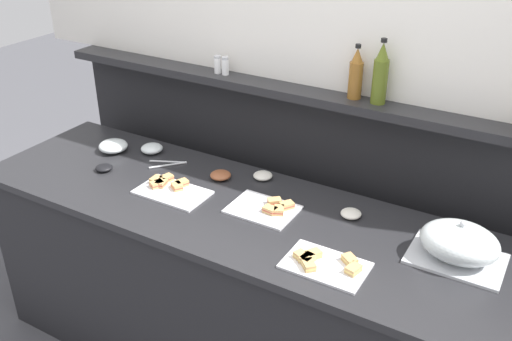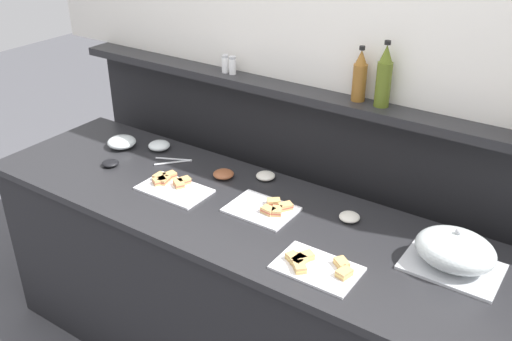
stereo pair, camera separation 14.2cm
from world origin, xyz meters
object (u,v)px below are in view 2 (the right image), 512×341
at_px(condiment_bowl_teal, 110,163).
at_px(condiment_bowl_red, 223,174).
at_px(sandwich_platter_side, 172,186).
at_px(condiment_bowl_dark, 349,217).
at_px(sandwich_platter_front, 265,209).
at_px(glass_bowl_medium, 159,146).
at_px(condiment_bowl_cream, 266,176).
at_px(vinegar_bottle_amber, 360,77).
at_px(serving_tongs, 174,161).
at_px(pepper_shaker, 232,65).
at_px(serving_cloche, 455,252).
at_px(salt_shaker, 225,64).
at_px(sandwich_platter_rear, 316,266).
at_px(glass_bowl_large, 122,143).
at_px(olive_oil_bottle, 384,77).

relative_size(condiment_bowl_teal, condiment_bowl_red, 0.83).
height_order(sandwich_platter_side, condiment_bowl_dark, sandwich_platter_side).
distance_m(sandwich_platter_front, glass_bowl_medium, 0.80).
xyz_separation_m(condiment_bowl_cream, vinegar_bottle_amber, (0.34, 0.20, 0.49)).
bearing_deg(serving_tongs, pepper_shaker, 62.57).
bearing_deg(condiment_bowl_teal, glass_bowl_medium, 75.28).
height_order(serving_cloche, salt_shaker, salt_shaker).
xyz_separation_m(condiment_bowl_teal, condiment_bowl_cream, (0.70, 0.31, 0.00)).
relative_size(sandwich_platter_rear, glass_bowl_medium, 2.71).
bearing_deg(condiment_bowl_teal, salt_shaker, 56.09).
bearing_deg(vinegar_bottle_amber, condiment_bowl_dark, -65.03).
relative_size(sandwich_platter_side, vinegar_bottle_amber, 1.36).
height_order(glass_bowl_large, pepper_shaker, pepper_shaker).
height_order(sandwich_platter_rear, glass_bowl_large, glass_bowl_large).
relative_size(condiment_bowl_cream, vinegar_bottle_amber, 0.38).
bearing_deg(sandwich_platter_front, vinegar_bottle_amber, 67.31).
distance_m(condiment_bowl_red, serving_tongs, 0.30).
bearing_deg(olive_oil_bottle, glass_bowl_large, -165.32).
distance_m(condiment_bowl_cream, serving_tongs, 0.48).
relative_size(sandwich_platter_side, condiment_bowl_dark, 3.73).
height_order(sandwich_platter_rear, glass_bowl_medium, glass_bowl_medium).
relative_size(sandwich_platter_front, vinegar_bottle_amber, 1.19).
height_order(sandwich_platter_side, salt_shaker, salt_shaker).
xyz_separation_m(sandwich_platter_rear, glass_bowl_large, (-1.32, 0.33, 0.01)).
distance_m(serving_tongs, salt_shaker, 0.54).
distance_m(serving_cloche, condiment_bowl_red, 1.10).
relative_size(sandwich_platter_side, serving_cloche, 0.94).
relative_size(vinegar_bottle_amber, pepper_shaker, 2.71).
relative_size(glass_bowl_medium, vinegar_bottle_amber, 0.47).
distance_m(sandwich_platter_side, condiment_bowl_cream, 0.43).
xyz_separation_m(sandwich_platter_side, sandwich_platter_rear, (0.82, -0.15, 0.00)).
distance_m(sandwich_platter_rear, condiment_bowl_red, 0.78).
bearing_deg(condiment_bowl_teal, sandwich_platter_front, 5.15).
height_order(glass_bowl_large, condiment_bowl_red, glass_bowl_large).
distance_m(glass_bowl_large, glass_bowl_medium, 0.20).
xyz_separation_m(condiment_bowl_dark, pepper_shaker, (-0.79, 0.29, 0.43)).
height_order(sandwich_platter_rear, salt_shaker, salt_shaker).
bearing_deg(condiment_bowl_dark, serving_tongs, -179.68).
height_order(sandwich_platter_front, glass_bowl_large, glass_bowl_large).
height_order(sandwich_platter_side, condiment_bowl_cream, sandwich_platter_side).
height_order(glass_bowl_large, vinegar_bottle_amber, vinegar_bottle_amber).
bearing_deg(condiment_bowl_dark, glass_bowl_large, -178.62).
bearing_deg(sandwich_platter_side, condiment_bowl_red, 58.73).
relative_size(glass_bowl_medium, condiment_bowl_teal, 1.38).
height_order(condiment_bowl_red, olive_oil_bottle, olive_oil_bottle).
bearing_deg(serving_cloche, sandwich_platter_side, -174.13).
relative_size(glass_bowl_large, condiment_bowl_dark, 1.71).
xyz_separation_m(serving_cloche, condiment_bowl_teal, (-1.62, -0.13, -0.06)).
height_order(condiment_bowl_teal, condiment_bowl_dark, condiment_bowl_dark).
bearing_deg(sandwich_platter_front, olive_oil_bottle, 55.95).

